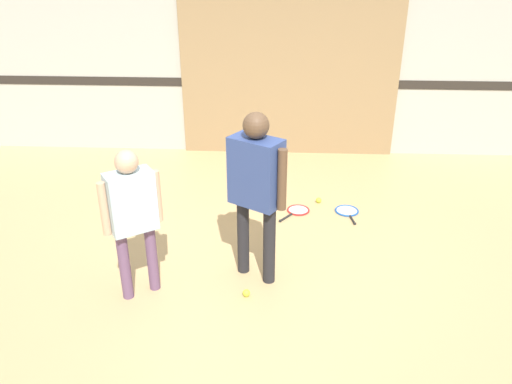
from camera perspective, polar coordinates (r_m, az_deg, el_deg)
The scene contains 9 objects.
ground_plane at distance 4.65m, azimuth 0.13°, elevation -9.65°, with size 16.00×16.00×0.00m, color tan.
wall_back at distance 7.13m, azimuth 1.52°, elevation 16.88°, with size 16.00×0.07×3.20m.
wall_panel at distance 7.15m, azimuth 3.83°, elevation 13.39°, with size 3.04×0.05×2.34m.
person_instructor at distance 4.19m, azimuth 0.00°, elevation 1.31°, with size 0.51×0.43×1.55m.
person_student_left at distance 4.14m, azimuth -13.97°, elevation -1.93°, with size 0.43×0.38×1.33m.
racket_spare_on_floor at distance 5.75m, azimuth 4.72°, elevation -2.15°, with size 0.41×0.47×0.03m.
racket_second_spare at distance 5.82m, azimuth 10.38°, elevation -2.19°, with size 0.32×0.48×0.03m.
tennis_ball_near_instructor at distance 4.40m, azimuth -1.11°, elevation -11.47°, with size 0.07×0.07×0.07m, color #CCE038.
tennis_ball_by_spare_racket at distance 5.97m, azimuth 7.18°, elevation -0.94°, with size 0.07×0.07×0.07m, color #CCE038.
Camera 1 is at (0.19, -3.79, 2.69)m, focal length 35.00 mm.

